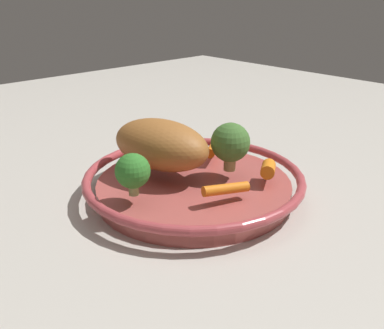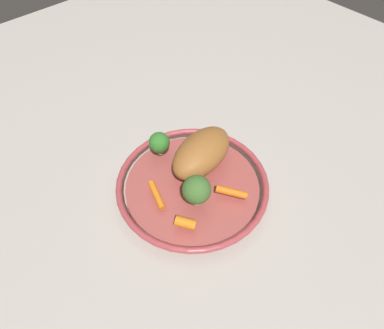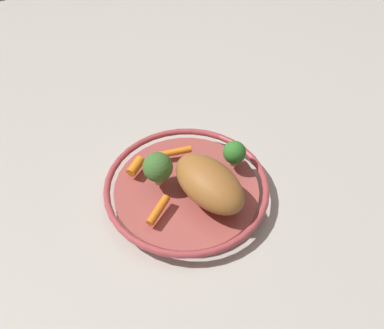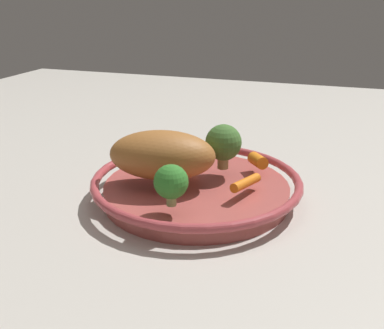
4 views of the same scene
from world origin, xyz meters
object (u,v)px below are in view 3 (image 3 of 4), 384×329
(broccoli_floret_large, at_px, (234,152))
(broccoli_floret_small, at_px, (158,167))
(baby_carrot_left, at_px, (136,166))
(baby_carrot_center, at_px, (175,152))
(serving_bowl, at_px, (187,190))
(baby_carrot_right, at_px, (158,210))
(roast_chicken_piece, at_px, (209,183))

(broccoli_floret_large, distance_m, broccoli_floret_small, 0.16)
(baby_carrot_left, relative_size, broccoli_floret_large, 0.70)
(baby_carrot_center, bearing_deg, broccoli_floret_small, 128.99)
(serving_bowl, xyz_separation_m, baby_carrot_left, (0.08, 0.07, 0.03))
(baby_carrot_left, height_order, baby_carrot_center, baby_carrot_left)
(serving_bowl, bearing_deg, baby_carrot_right, 114.97)
(baby_carrot_left, bearing_deg, serving_bowl, -139.06)
(roast_chicken_piece, height_order, broccoli_floret_large, roast_chicken_piece)
(baby_carrot_right, bearing_deg, serving_bowl, -65.03)
(broccoli_floret_large, bearing_deg, broccoli_floret_small, 79.27)
(baby_carrot_left, xyz_separation_m, broccoli_floret_small, (-0.05, -0.03, 0.03))
(baby_carrot_right, bearing_deg, baby_carrot_center, -39.47)
(baby_carrot_left, height_order, broccoli_floret_large, broccoli_floret_large)
(baby_carrot_center, xyz_separation_m, broccoli_floret_small, (-0.05, 0.07, 0.04))
(roast_chicken_piece, bearing_deg, broccoli_floret_large, -60.88)
(serving_bowl, height_order, baby_carrot_center, baby_carrot_center)
(serving_bowl, distance_m, broccoli_floret_large, 0.12)
(roast_chicken_piece, xyz_separation_m, baby_carrot_center, (0.13, 0.00, -0.03))
(serving_bowl, bearing_deg, broccoli_floret_large, -89.60)
(serving_bowl, bearing_deg, baby_carrot_center, -12.72)
(serving_bowl, bearing_deg, roast_chicken_piece, -153.97)
(roast_chicken_piece, relative_size, broccoli_floret_large, 2.82)
(serving_bowl, relative_size, broccoli_floret_small, 4.50)
(broccoli_floret_large, bearing_deg, roast_chicken_piece, 119.12)
(roast_chicken_piece, xyz_separation_m, broccoli_floret_small, (0.08, 0.07, 0.01))
(broccoli_floret_large, bearing_deg, serving_bowl, 90.40)
(broccoli_floret_large, bearing_deg, baby_carrot_center, 48.25)
(serving_bowl, distance_m, baby_carrot_center, 0.09)
(roast_chicken_piece, relative_size, broccoli_floret_small, 2.23)
(baby_carrot_right, bearing_deg, roast_chicken_piece, -95.74)
(baby_carrot_left, relative_size, baby_carrot_center, 0.60)
(baby_carrot_right, relative_size, broccoli_floret_large, 1.12)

